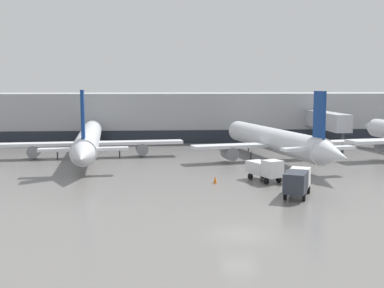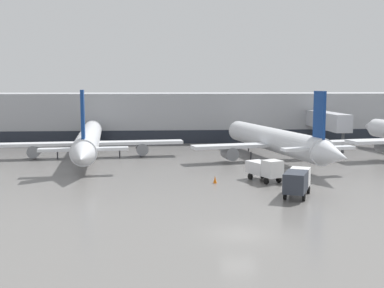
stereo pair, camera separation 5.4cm
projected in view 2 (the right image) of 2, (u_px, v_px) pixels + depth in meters
ground_plane at (239, 234)px, 34.42m from camera, size 320.00×320.00×0.00m
terminal_building at (186, 116)px, 95.15m from camera, size 160.00×31.24×9.00m
parked_jet_1 at (89, 139)px, 70.19m from camera, size 27.70×39.62×10.04m
parked_jet_3 at (274, 140)px, 67.57m from camera, size 23.90×35.81×9.92m
service_truck_0 at (297, 180)px, 45.77m from camera, size 3.98×5.66×2.55m
service_truck_1 at (265, 168)px, 53.17m from camera, size 3.61×5.00×2.52m
traffic_cone_1 at (215, 180)px, 52.21m from camera, size 0.40×0.40×0.79m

